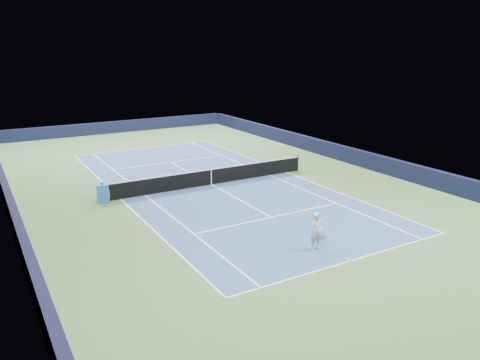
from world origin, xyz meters
TOP-DOWN VIEW (x-y plane):
  - ground at (0.00, 0.00)m, footprint 40.00×40.00m
  - wall_far at (0.00, 19.82)m, footprint 22.00×0.35m
  - wall_right at (10.82, 0.00)m, footprint 0.35×40.00m
  - wall_left at (-10.82, 0.00)m, footprint 0.35×40.00m
  - court_surface at (0.00, 0.00)m, footprint 10.97×23.77m
  - baseline_far at (0.00, 11.88)m, footprint 10.97×0.08m
  - baseline_near at (0.00, -11.88)m, footprint 10.97×0.08m
  - sideline_doubles_right at (5.49, 0.00)m, footprint 0.08×23.77m
  - sideline_doubles_left at (-5.49, 0.00)m, footprint 0.08×23.77m
  - sideline_singles_right at (4.12, 0.00)m, footprint 0.08×23.77m
  - sideline_singles_left at (-4.12, 0.00)m, footprint 0.08×23.77m
  - service_line_far at (0.00, 6.40)m, footprint 8.23×0.08m
  - service_line_near at (0.00, -6.40)m, footprint 8.23×0.08m
  - center_service_line at (0.00, 0.00)m, footprint 0.08×12.80m
  - center_mark_far at (0.00, 11.73)m, footprint 0.08×0.30m
  - center_mark_near at (0.00, -11.73)m, footprint 0.08×0.30m
  - tennis_net at (0.00, 0.00)m, footprint 12.90×0.10m
  - sponsor_cube at (-6.40, 0.03)m, footprint 0.68×0.64m
  - tennis_player at (-0.49, -10.36)m, footprint 0.76×1.24m

SIDE VIEW (x-z plane):
  - ground at x=0.00m, z-range 0.00..0.00m
  - court_surface at x=0.00m, z-range 0.00..0.01m
  - baseline_far at x=0.00m, z-range 0.01..0.01m
  - baseline_near at x=0.00m, z-range 0.01..0.01m
  - sideline_doubles_right at x=5.49m, z-range 0.01..0.01m
  - sideline_doubles_left at x=-5.49m, z-range 0.01..0.01m
  - sideline_singles_right at x=4.12m, z-range 0.01..0.01m
  - sideline_singles_left at x=-4.12m, z-range 0.01..0.01m
  - service_line_far at x=0.00m, z-range 0.01..0.01m
  - service_line_near at x=0.00m, z-range 0.01..0.01m
  - center_service_line at x=0.00m, z-range 0.01..0.01m
  - center_mark_far at x=0.00m, z-range 0.01..0.01m
  - center_mark_near at x=0.00m, z-range 0.01..0.01m
  - sponsor_cube at x=-6.40m, z-range 0.00..0.98m
  - tennis_net at x=0.00m, z-range -0.03..1.04m
  - wall_far at x=0.00m, z-range 0.00..1.10m
  - wall_right at x=10.82m, z-range 0.00..1.10m
  - wall_left at x=-10.82m, z-range 0.00..1.10m
  - tennis_player at x=-0.49m, z-range -0.23..1.81m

